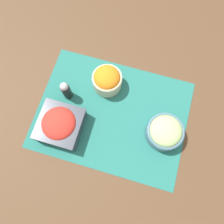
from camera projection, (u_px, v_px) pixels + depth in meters
ground_plane at (112, 114)px, 0.86m from camera, size 3.00×3.00×0.00m
placemat at (112, 114)px, 0.86m from camera, size 0.58×0.44×0.00m
carrot_bowl at (107, 80)px, 0.85m from camera, size 0.12×0.12×0.09m
cucumber_bowl at (165, 132)px, 0.80m from camera, size 0.14×0.14×0.08m
tomato_bowl at (60, 124)px, 0.80m from camera, size 0.16×0.16×0.09m
pepper_shaker at (66, 90)px, 0.83m from camera, size 0.04×0.04×0.10m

